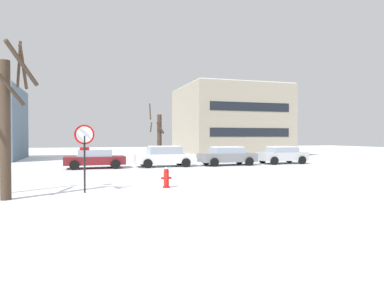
{
  "coord_description": "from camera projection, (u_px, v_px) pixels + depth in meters",
  "views": [
    {
      "loc": [
        -1.41,
        -15.84,
        2.15
      ],
      "look_at": [
        5.18,
        5.42,
        1.71
      ],
      "focal_mm": 32.81,
      "sensor_mm": 36.0,
      "label": 1
    }
  ],
  "objects": [
    {
      "name": "road_surface",
      "position": [
        111.0,
        177.0,
        18.98
      ],
      "size": [
        80.0,
        9.11,
        0.0
      ],
      "color": "silver",
      "rests_on": "ground"
    },
    {
      "name": "parked_car_gray",
      "position": [
        227.0,
        156.0,
        26.69
      ],
      "size": [
        4.33,
        1.99,
        1.43
      ],
      "color": "slate",
      "rests_on": "ground"
    },
    {
      "name": "parked_car_maroon",
      "position": [
        95.0,
        158.0,
        24.09
      ],
      "size": [
        4.06,
        2.07,
        1.35
      ],
      "color": "maroon",
      "rests_on": "ground"
    },
    {
      "name": "tree_near_corner",
      "position": [
        5.0,
        121.0,
        11.92
      ],
      "size": [
        2.0,
        1.88,
        5.39
      ],
      "color": "#423326",
      "rests_on": "ground"
    },
    {
      "name": "ground_plane",
      "position": [
        117.0,
        185.0,
        15.58
      ],
      "size": [
        120.0,
        120.0,
        0.0
      ],
      "primitive_type": "plane",
      "color": "white"
    },
    {
      "name": "fire_hydrant",
      "position": [
        166.0,
        177.0,
        14.87
      ],
      "size": [
        0.44,
        0.3,
        0.87
      ],
      "color": "red",
      "rests_on": "ground"
    },
    {
      "name": "stop_sign",
      "position": [
        85.0,
        145.0,
        13.49
      ],
      "size": [
        0.75,
        0.15,
        2.63
      ],
      "color": "black",
      "rests_on": "ground"
    },
    {
      "name": "parked_car_silver",
      "position": [
        282.0,
        155.0,
        28.34
      ],
      "size": [
        3.87,
        2.07,
        1.4
      ],
      "color": "silver",
      "rests_on": "ground"
    },
    {
      "name": "tree_far_mid",
      "position": [
        159.0,
        137.0,
        28.63
      ],
      "size": [
        1.29,
        1.6,
        4.97
      ],
      "color": "#423326",
      "rests_on": "ground"
    },
    {
      "name": "parked_car_white",
      "position": [
        164.0,
        156.0,
        25.45
      ],
      "size": [
        4.25,
        2.03,
        1.51
      ],
      "color": "white",
      "rests_on": "ground"
    },
    {
      "name": "building_far_right",
      "position": [
        229.0,
        121.0,
        41.55
      ],
      "size": [
        11.27,
        11.09,
        8.04
      ],
      "color": "#9E937F",
      "rests_on": "ground"
    }
  ]
}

